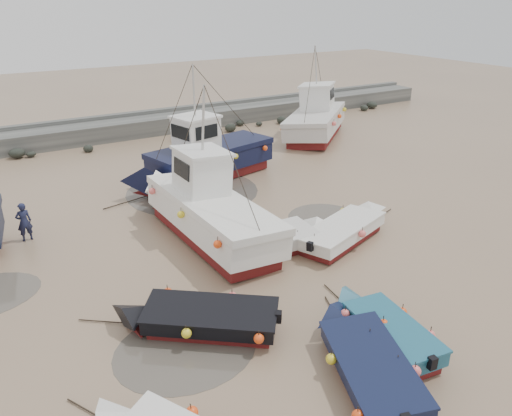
# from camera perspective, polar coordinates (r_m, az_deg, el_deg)

# --- Properties ---
(ground) EXTENTS (120.00, 120.00, 0.00)m
(ground) POSITION_cam_1_polar(r_m,az_deg,el_deg) (17.73, -0.25, -9.08)
(ground) COLOR #90775C
(ground) RESTS_ON ground
(seawall) EXTENTS (60.00, 4.92, 1.50)m
(seawall) POSITION_cam_1_polar(r_m,az_deg,el_deg) (36.79, -18.11, 8.21)
(seawall) COLOR slate
(seawall) RESTS_ON ground
(puddle_a) EXTENTS (4.24, 4.24, 0.01)m
(puddle_a) POSITION_cam_1_polar(r_m,az_deg,el_deg) (15.20, -8.01, -15.61)
(puddle_a) COLOR #514A41
(puddle_a) RESTS_ON ground
(puddle_b) EXTENTS (3.40, 3.40, 0.01)m
(puddle_b) POSITION_cam_1_polar(r_m,az_deg,el_deg) (23.10, 7.93, -1.19)
(puddle_b) COLOR #514A41
(puddle_b) RESTS_ON ground
(puddle_d) EXTENTS (6.84, 6.84, 0.01)m
(puddle_d) POSITION_cam_1_polar(r_m,az_deg,el_deg) (26.30, -7.28, 1.96)
(puddle_d) COLOR #514A41
(puddle_d) RESTS_ON ground
(dinghy_1) EXTENTS (3.24, 5.95, 1.43)m
(dinghy_1) POSITION_cam_1_polar(r_m,az_deg,el_deg) (14.21, 12.73, -16.42)
(dinghy_1) COLOR maroon
(dinghy_1) RESTS_ON ground
(dinghy_2) EXTENTS (2.14, 5.36, 1.43)m
(dinghy_2) POSITION_cam_1_polar(r_m,az_deg,el_deg) (15.44, 14.46, -12.89)
(dinghy_2) COLOR maroon
(dinghy_2) RESTS_ON ground
(dinghy_3) EXTENTS (6.62, 3.24, 1.43)m
(dinghy_3) POSITION_cam_1_polar(r_m,az_deg,el_deg) (21.05, 10.33, -2.29)
(dinghy_3) COLOR maroon
(dinghy_3) RESTS_ON ground
(dinghy_4) EXTENTS (5.47, 4.46, 1.43)m
(dinghy_4) POSITION_cam_1_polar(r_m,az_deg,el_deg) (15.54, -6.54, -12.05)
(dinghy_4) COLOR maroon
(dinghy_4) RESTS_ON ground
(dinghy_5) EXTENTS (6.19, 2.36, 1.43)m
(dinghy_5) POSITION_cam_1_polar(r_m,az_deg,el_deg) (19.86, 2.34, -3.51)
(dinghy_5) COLOR maroon
(dinghy_5) RESTS_ON ground
(cabin_boat_1) EXTENTS (3.26, 10.88, 6.22)m
(cabin_boat_1) POSITION_cam_1_polar(r_m,az_deg,el_deg) (20.90, -6.03, 0.13)
(cabin_boat_1) COLOR maroon
(cabin_boat_1) RESTS_ON ground
(cabin_boat_2) EXTENTS (10.32, 4.39, 6.22)m
(cabin_boat_2) POSITION_cam_1_polar(r_m,az_deg,el_deg) (27.38, -6.13, 5.83)
(cabin_boat_2) COLOR maroon
(cabin_boat_2) RESTS_ON ground
(cabin_boat_3) EXTENTS (8.92, 8.10, 6.22)m
(cabin_boat_3) POSITION_cam_1_polar(r_m,az_deg,el_deg) (36.54, 7.15, 10.21)
(cabin_boat_3) COLOR maroon
(cabin_boat_3) RESTS_ON ground
(person) EXTENTS (0.65, 0.47, 1.68)m
(person) POSITION_cam_1_polar(r_m,az_deg,el_deg) (23.01, -24.64, -3.35)
(person) COLOR #1B1F3C
(person) RESTS_ON ground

